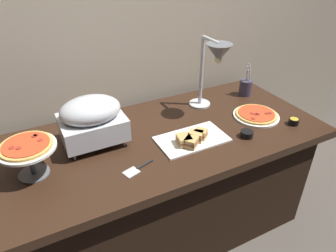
% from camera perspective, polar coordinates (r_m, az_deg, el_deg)
% --- Properties ---
extents(ground_plane, '(8.00, 8.00, 0.00)m').
position_cam_1_polar(ground_plane, '(2.24, -1.16, -18.23)').
color(ground_plane, '#4C443D').
extents(back_wall, '(4.40, 0.04, 2.40)m').
position_cam_1_polar(back_wall, '(1.98, -8.21, 16.27)').
color(back_wall, tan).
rests_on(back_wall, ground_plane).
extents(buffet_table, '(1.90, 0.84, 0.76)m').
position_cam_1_polar(buffet_table, '(1.96, -1.28, -10.96)').
color(buffet_table, black).
rests_on(buffet_table, ground_plane).
extents(chafing_dish, '(0.33, 0.26, 0.27)m').
position_cam_1_polar(chafing_dish, '(1.64, -14.00, 1.34)').
color(chafing_dish, '#B7BABF').
rests_on(chafing_dish, buffet_table).
extents(heat_lamp, '(0.15, 0.31, 0.46)m').
position_cam_1_polar(heat_lamp, '(1.83, 8.75, 12.17)').
color(heat_lamp, '#B7BABF').
rests_on(heat_lamp, buffet_table).
extents(pizza_plate_front, '(0.28, 0.28, 0.03)m').
position_cam_1_polar(pizza_plate_front, '(1.98, 16.07, 1.99)').
color(pizza_plate_front, white).
rests_on(pizza_plate_front, buffet_table).
extents(pizza_plate_center, '(0.26, 0.26, 0.18)m').
position_cam_1_polar(pizza_plate_center, '(1.52, -24.68, -4.04)').
color(pizza_plate_center, '#595B60').
rests_on(pizza_plate_center, buffet_table).
extents(sandwich_platter, '(0.38, 0.22, 0.06)m').
position_cam_1_polar(sandwich_platter, '(1.67, 4.48, -2.35)').
color(sandwich_platter, white).
rests_on(sandwich_platter, buffet_table).
extents(sauce_cup_near, '(0.07, 0.07, 0.04)m').
position_cam_1_polar(sauce_cup_near, '(1.77, 14.42, -1.39)').
color(sauce_cup_near, black).
rests_on(sauce_cup_near, buffet_table).
extents(sauce_cup_far, '(0.06, 0.06, 0.04)m').
position_cam_1_polar(sauce_cup_far, '(1.97, 22.33, 0.82)').
color(sauce_cup_far, black).
rests_on(sauce_cup_far, buffet_table).
extents(utensil_holder, '(0.08, 0.08, 0.23)m').
position_cam_1_polar(utensil_holder, '(2.23, 14.20, 7.02)').
color(utensil_holder, '#383347').
rests_on(utensil_holder, buffet_table).
extents(serving_spatula, '(0.17, 0.08, 0.01)m').
position_cam_1_polar(serving_spatula, '(1.50, -5.60, -7.84)').
color(serving_spatula, '#B7BABF').
rests_on(serving_spatula, buffet_table).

